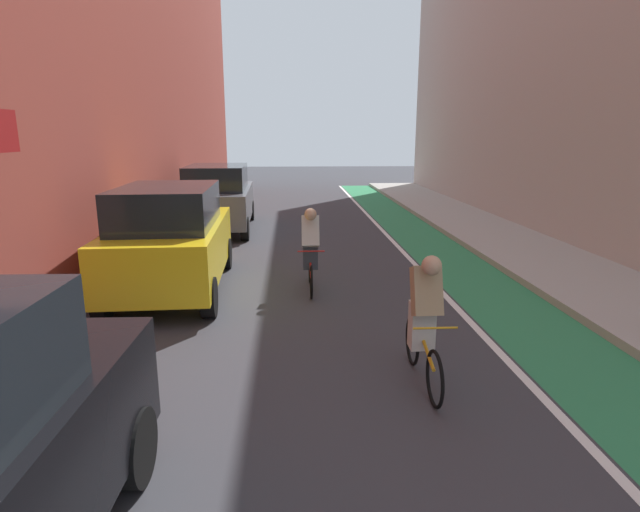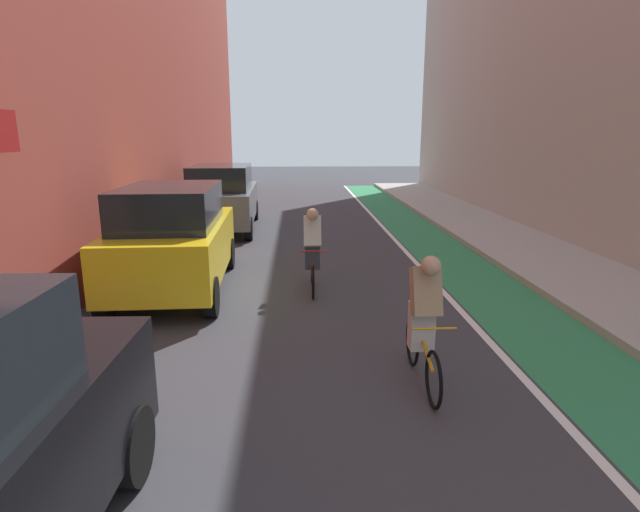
% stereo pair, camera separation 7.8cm
% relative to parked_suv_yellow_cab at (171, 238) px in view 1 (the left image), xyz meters
% --- Properties ---
extents(ground_plane, '(74.46, 74.46, 0.00)m').
position_rel_parked_suv_yellow_cab_xyz_m(ground_plane, '(2.83, 1.09, -1.01)').
color(ground_plane, '#38383D').
extents(bike_lane_paint, '(1.60, 33.84, 0.00)m').
position_rel_parked_suv_yellow_cab_xyz_m(bike_lane_paint, '(5.91, 3.09, -1.01)').
color(bike_lane_paint, '#2D8451').
rests_on(bike_lane_paint, ground).
extents(lane_divider_stripe, '(0.12, 33.84, 0.00)m').
position_rel_parked_suv_yellow_cab_xyz_m(lane_divider_stripe, '(5.01, 3.09, -1.01)').
color(lane_divider_stripe, white).
rests_on(lane_divider_stripe, ground).
extents(sidewalk_right, '(2.61, 33.84, 0.14)m').
position_rel_parked_suv_yellow_cab_xyz_m(sidewalk_right, '(8.01, 3.09, -0.94)').
color(sidewalk_right, '#A8A59E').
rests_on(sidewalk_right, ground).
extents(parked_suv_yellow_cab, '(2.02, 4.27, 1.98)m').
position_rel_parked_suv_yellow_cab_xyz_m(parked_suv_yellow_cab, '(0.00, 0.00, 0.00)').
color(parked_suv_yellow_cab, yellow).
rests_on(parked_suv_yellow_cab, ground).
extents(parked_suv_gray, '(2.09, 4.71, 1.98)m').
position_rel_parked_suv_yellow_cab_xyz_m(parked_suv_gray, '(-0.00, 6.33, 0.00)').
color(parked_suv_gray, '#595B60').
rests_on(parked_suv_gray, ground).
extents(cyclist_mid, '(0.48, 1.68, 1.59)m').
position_rel_parked_suv_yellow_cab_xyz_m(cyclist_mid, '(3.74, -3.86, -0.21)').
color(cyclist_mid, black).
rests_on(cyclist_mid, ground).
extents(cyclist_trailing, '(0.48, 1.66, 1.59)m').
position_rel_parked_suv_yellow_cab_xyz_m(cyclist_trailing, '(2.56, -0.08, -0.21)').
color(cyclist_trailing, black).
rests_on(cyclist_trailing, ground).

